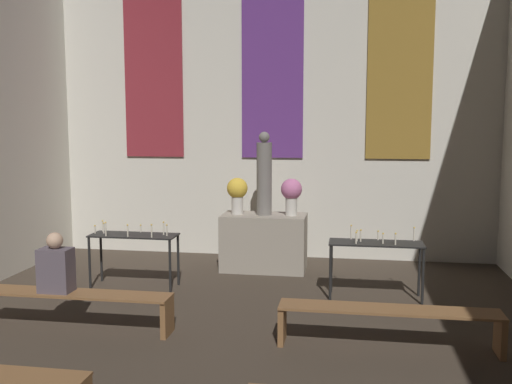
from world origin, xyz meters
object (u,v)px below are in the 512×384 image
object	(u,v)px
candle_rack_right	(376,250)
candle_rack_left	(134,241)
flower_vase_right	(291,193)
statue	(264,176)
pew_back_left	(73,301)
pew_back_right	(388,318)
altar	(264,242)
flower_vase_left	(237,192)
person_seated	(56,266)

from	to	relation	value
candle_rack_right	candle_rack_left	bearing A→B (deg)	-179.95
flower_vase_right	statue	bearing A→B (deg)	180.00
pew_back_left	flower_vase_right	bearing A→B (deg)	53.88
candle_rack_left	pew_back_right	size ratio (longest dim) A/B	0.55
altar	statue	xyz separation A→B (m)	(0.00, 0.00, 1.06)
candle_rack_left	flower_vase_left	bearing A→B (deg)	44.87
pew_back_left	pew_back_right	bearing A→B (deg)	0.00
statue	flower_vase_right	size ratio (longest dim) A/B	2.25
statue	flower_vase_right	distance (m)	0.50
statue	person_seated	size ratio (longest dim) A/B	1.92
statue	candle_rack_left	xyz separation A→B (m)	(-1.69, -1.25, -0.84)
flower_vase_left	person_seated	distance (m)	3.38
person_seated	pew_back_right	bearing A→B (deg)	0.00
flower_vase_left	pew_back_right	world-z (taller)	flower_vase_left
candle_rack_right	pew_back_right	world-z (taller)	candle_rack_right
candle_rack_left	pew_back_left	xyz separation A→B (m)	(-0.05, -1.73, -0.33)
pew_back_left	person_seated	world-z (taller)	person_seated
altar	flower_vase_left	distance (m)	0.91
pew_back_left	flower_vase_left	bearing A→B (deg)	66.25
flower_vase_right	person_seated	bearing A→B (deg)	-128.49
flower_vase_left	candle_rack_left	distance (m)	1.87
statue	pew_back_left	world-z (taller)	statue
pew_back_left	pew_back_right	xyz separation A→B (m)	(3.48, 0.00, 0.00)
altar	person_seated	xyz separation A→B (m)	(-1.94, -2.98, 0.28)
candle_rack_left	pew_back_left	distance (m)	1.76
altar	candle_rack_left	xyz separation A→B (m)	(-1.69, -1.25, 0.21)
statue	candle_rack_left	size ratio (longest dim) A/B	1.06
pew_back_left	statue	bearing A→B (deg)	59.68
flower_vase_right	person_seated	world-z (taller)	flower_vase_right
flower_vase_left	pew_back_left	size ratio (longest dim) A/B	0.26
candle_rack_left	altar	bearing A→B (deg)	36.54
statue	pew_back_right	world-z (taller)	statue
candle_rack_right	person_seated	distance (m)	4.01
flower_vase_left	pew_back_right	size ratio (longest dim) A/B	0.26
flower_vase_left	flower_vase_right	world-z (taller)	same
pew_back_right	person_seated	distance (m)	3.70
flower_vase_left	candle_rack_right	size ratio (longest dim) A/B	0.47
flower_vase_right	pew_back_left	distance (m)	3.80
statue	pew_back_left	xyz separation A→B (m)	(-1.74, -2.98, -1.18)
candle_rack_left	pew_back_right	xyz separation A→B (m)	(3.43, -1.73, -0.33)
altar	person_seated	distance (m)	3.56
flower_vase_right	pew_back_right	distance (m)	3.38
altar	pew_back_right	distance (m)	3.45
pew_back_left	person_seated	size ratio (longest dim) A/B	3.32
pew_back_right	person_seated	world-z (taller)	person_seated
pew_back_right	person_seated	size ratio (longest dim) A/B	3.32
candle_rack_left	person_seated	xyz separation A→B (m)	(-0.25, -1.73, 0.06)
candle_rack_right	person_seated	size ratio (longest dim) A/B	1.81
altar	candle_rack_left	distance (m)	2.11
altar	pew_back_left	bearing A→B (deg)	-120.32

